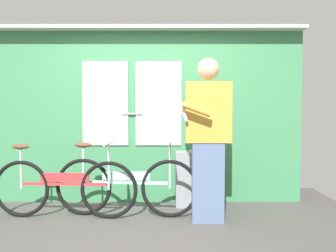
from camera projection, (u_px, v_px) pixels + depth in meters
ground_plane at (139, 239)px, 3.46m from camera, size 5.08×4.33×0.04m
train_door_wall at (146, 112)px, 4.76m from camera, size 4.08×0.28×2.30m
bicycle_near_door at (63, 187)px, 4.07m from camera, size 1.67×0.44×0.86m
bicycle_leaning_behind at (124, 185)px, 4.13m from camera, size 1.67×0.44×0.87m
passenger_reading_newspaper at (206, 136)px, 3.91m from camera, size 0.58×0.52×1.79m
trash_bin_by_wall at (189, 179)px, 4.59m from camera, size 0.38×0.28×0.70m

